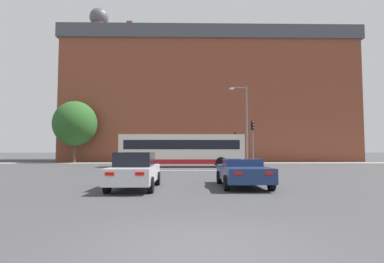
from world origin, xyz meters
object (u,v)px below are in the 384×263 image
at_px(car_roadster_right, 243,172).
at_px(traffic_light_near_right, 253,137).
at_px(street_lamp_junction, 244,118).
at_px(bus_crossing_lead, 182,150).
at_px(traffic_light_far_right, 235,142).
at_px(pedestrian_waiting, 176,154).
at_px(car_saloon_left, 135,171).

distance_m(car_roadster_right, traffic_light_near_right, 12.88).
distance_m(traffic_light_near_right, street_lamp_junction, 5.45).
bearing_deg(bus_crossing_lead, traffic_light_near_right, 57.96).
bearing_deg(traffic_light_far_right, traffic_light_near_right, -92.18).
distance_m(car_roadster_right, pedestrian_waiting, 26.59).
height_order(car_roadster_right, traffic_light_near_right, traffic_light_near_right).
bearing_deg(traffic_light_far_right, car_saloon_left, -108.52).
relative_size(traffic_light_far_right, traffic_light_near_right, 0.95).
xyz_separation_m(car_roadster_right, bus_crossing_lead, (-3.04, 16.20, 1.06)).
bearing_deg(pedestrian_waiting, street_lamp_junction, -96.25).
xyz_separation_m(street_lamp_junction, pedestrian_waiting, (-7.43, 8.99, -3.89)).
bearing_deg(traffic_light_far_right, street_lamp_junction, -91.85).
relative_size(car_roadster_right, street_lamp_junction, 0.52).
distance_m(bus_crossing_lead, traffic_light_near_right, 7.45).
bearing_deg(street_lamp_junction, bus_crossing_lead, -170.43).
xyz_separation_m(traffic_light_far_right, traffic_light_near_right, (-0.47, -12.37, 0.13)).
bearing_deg(traffic_light_near_right, street_lamp_junction, 87.33).
xyz_separation_m(car_saloon_left, bus_crossing_lead, (1.76, 16.85, 0.93)).
bearing_deg(car_saloon_left, pedestrian_waiting, 88.44).
height_order(traffic_light_near_right, street_lamp_junction, street_lamp_junction).
bearing_deg(bus_crossing_lead, car_saloon_left, -5.97).
bearing_deg(traffic_light_near_right, pedestrian_waiting, 117.20).
height_order(car_roadster_right, pedestrian_waiting, pedestrian_waiting).
distance_m(car_saloon_left, car_roadster_right, 4.85).
height_order(traffic_light_far_right, street_lamp_junction, street_lamp_junction).
distance_m(traffic_light_near_right, pedestrian_waiting, 15.83).
xyz_separation_m(car_saloon_left, car_roadster_right, (4.80, 0.65, -0.12)).
bearing_deg(car_roadster_right, pedestrian_waiting, 98.21).
bearing_deg(car_saloon_left, car_roadster_right, 7.90).
distance_m(traffic_light_far_right, traffic_light_near_right, 12.38).
distance_m(traffic_light_far_right, pedestrian_waiting, 8.00).
xyz_separation_m(car_roadster_right, pedestrian_waiting, (-3.99, 26.28, 0.44)).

